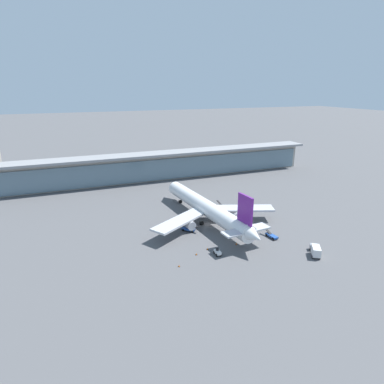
# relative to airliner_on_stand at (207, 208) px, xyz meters

# --- Properties ---
(ground_plane) EXTENTS (1200.00, 1200.00, 0.00)m
(ground_plane) POSITION_rel_airliner_on_stand_xyz_m (-0.81, -2.49, -5.53)
(ground_plane) COLOR #515154
(airliner_on_stand) EXTENTS (50.52, 65.99, 17.56)m
(airliner_on_stand) POSITION_rel_airliner_on_stand_xyz_m (0.00, 0.00, 0.00)
(airliner_on_stand) COLOR white
(airliner_on_stand) RESTS_ON ground
(service_truck_near_nose_white) EXTENTS (1.87, 2.96, 2.05)m
(service_truck_near_nose_white) POSITION_rel_airliner_on_stand_xyz_m (-7.59, -24.60, -4.66)
(service_truck_near_nose_white) COLOR silver
(service_truck_near_nose_white) RESTS_ON ground
(service_truck_under_wing_yellow) EXTENTS (2.59, 6.93, 2.70)m
(service_truck_under_wing_yellow) POSITION_rel_airliner_on_stand_xyz_m (11.86, 10.02, -4.72)
(service_truck_under_wing_yellow) COLOR yellow
(service_truck_under_wing_yellow) RESTS_ON ground
(service_truck_mid_apron_blue) EXTENTS (5.95, 5.57, 2.70)m
(service_truck_mid_apron_blue) POSITION_rel_airliner_on_stand_xyz_m (-9.44, -5.33, -4.72)
(service_truck_mid_apron_blue) COLOR #234C9E
(service_truck_mid_apron_blue) RESTS_ON ground
(service_truck_by_tail_grey) EXTENTS (5.96, 7.35, 3.10)m
(service_truck_by_tail_grey) POSITION_rel_airliner_on_stand_xyz_m (20.07, -35.90, -3.84)
(service_truck_by_tail_grey) COLOR gray
(service_truck_by_tail_grey) RESTS_ON ground
(service_truck_on_taxiway_blue) EXTENTS (2.39, 6.91, 2.70)m
(service_truck_on_taxiway_blue) POSITION_rel_airliner_on_stand_xyz_m (14.76, -20.63, -4.72)
(service_truck_on_taxiway_blue) COLOR #234C9E
(service_truck_on_taxiway_blue) RESTS_ON ground
(service_truck_at_far_stand_red) EXTENTS (2.62, 6.93, 2.70)m
(service_truck_at_far_stand_red) POSITION_rel_airliner_on_stand_xyz_m (7.74, -9.28, -4.72)
(service_truck_at_far_stand_red) COLOR #B21E1E
(service_truck_at_far_stand_red) RESTS_ON ground
(terminal_building) EXTENTS (183.60, 12.80, 15.20)m
(terminal_building) POSITION_rel_airliner_on_stand_xyz_m (-0.81, 64.81, 2.34)
(terminal_building) COLOR #9E998E
(terminal_building) RESTS_ON ground
(safety_cone_alpha) EXTENTS (0.62, 0.62, 0.70)m
(safety_cone_alpha) POSITION_rel_airliner_on_stand_xyz_m (-20.92, -26.80, -5.21)
(safety_cone_alpha) COLOR orange
(safety_cone_alpha) RESTS_ON ground
(safety_cone_bravo) EXTENTS (0.62, 0.62, 0.70)m
(safety_cone_bravo) POSITION_rel_airliner_on_stand_xyz_m (1.18, -20.75, -5.21)
(safety_cone_bravo) COLOR orange
(safety_cone_bravo) RESTS_ON ground
(safety_cone_charlie) EXTENTS (0.62, 0.62, 0.70)m
(safety_cone_charlie) POSITION_rel_airliner_on_stand_xyz_m (-9.06, -20.47, -5.21)
(safety_cone_charlie) COLOR orange
(safety_cone_charlie) RESTS_ON ground
(safety_cone_delta) EXTENTS (0.62, 0.62, 0.70)m
(safety_cone_delta) POSITION_rel_airliner_on_stand_xyz_m (-13.69, -22.29, -5.21)
(safety_cone_delta) COLOR orange
(safety_cone_delta) RESTS_ON ground
(safety_cone_echo) EXTENTS (0.62, 0.62, 0.70)m
(safety_cone_echo) POSITION_rel_airliner_on_stand_xyz_m (5.55, -19.18, -5.21)
(safety_cone_echo) COLOR orange
(safety_cone_echo) RESTS_ON ground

